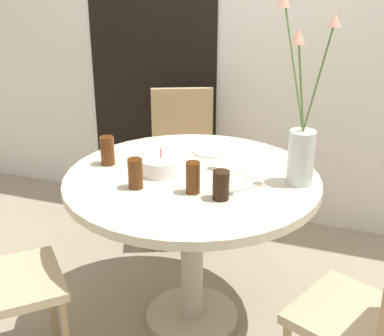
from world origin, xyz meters
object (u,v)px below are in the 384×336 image
at_px(chair_left_flank, 375,308).
at_px(drink_glass_2, 193,178).
at_px(drink_glass_1, 135,174).
at_px(drink_glass_3, 221,185).
at_px(chair_right_flank, 183,155).
at_px(flower_vase, 301,141).
at_px(birthday_cake, 161,165).
at_px(drink_glass_0, 108,151).
at_px(side_plate, 211,151).

distance_m(chair_left_flank, drink_glass_2, 0.85).
height_order(drink_glass_1, drink_glass_2, drink_glass_2).
bearing_deg(drink_glass_2, drink_glass_3, -7.83).
distance_m(chair_right_flank, drink_glass_3, 1.18).
distance_m(chair_right_flank, flower_vase, 1.18).
bearing_deg(birthday_cake, drink_glass_0, 178.06).
distance_m(chair_left_flank, drink_glass_1, 1.07).
bearing_deg(chair_right_flank, chair_left_flank, -68.08).
bearing_deg(side_plate, drink_glass_2, -81.13).
bearing_deg(flower_vase, birthday_cake, -170.97).
height_order(side_plate, drink_glass_2, drink_glass_2).
relative_size(flower_vase, drink_glass_3, 6.36).
xyz_separation_m(chair_left_flank, side_plate, (-0.84, 0.67, 0.26)).
relative_size(side_plate, drink_glass_3, 1.56).
distance_m(birthday_cake, drink_glass_3, 0.37).
bearing_deg(chair_right_flank, drink_glass_3, -84.82).
bearing_deg(drink_glass_3, side_plate, 112.11).
height_order(flower_vase, drink_glass_3, flower_vase).
bearing_deg(drink_glass_3, flower_vase, 44.38).
bearing_deg(side_plate, flower_vase, -26.25).
bearing_deg(flower_vase, drink_glass_1, -156.19).
distance_m(drink_glass_2, drink_glass_3, 0.13).
relative_size(drink_glass_0, drink_glass_3, 1.12).
xyz_separation_m(flower_vase, drink_glass_3, (-0.27, -0.26, -0.13)).
bearing_deg(birthday_cake, drink_glass_2, -36.03).
relative_size(side_plate, drink_glass_1, 1.45).
relative_size(flower_vase, drink_glass_1, 5.93).
bearing_deg(drink_glass_3, birthday_cake, 153.29).
bearing_deg(side_plate, chair_left_flank, -38.46).
bearing_deg(drink_glass_1, birthday_cake, 78.48).
distance_m(drink_glass_0, drink_glass_1, 0.31).
bearing_deg(drink_glass_3, drink_glass_1, -177.04).
height_order(chair_left_flank, drink_glass_0, chair_left_flank).
xyz_separation_m(birthday_cake, flower_vase, (0.60, 0.10, 0.16)).
bearing_deg(side_plate, drink_glass_1, -108.28).
distance_m(chair_right_flank, birthday_cake, 0.90).
bearing_deg(side_plate, drink_glass_0, -141.90).
xyz_separation_m(chair_right_flank, drink_glass_0, (-0.06, -0.82, 0.32)).
height_order(chair_left_flank, birthday_cake, chair_left_flank).
height_order(chair_right_flank, drink_glass_1, chair_right_flank).
relative_size(birthday_cake, drink_glass_2, 1.42).
distance_m(flower_vase, drink_glass_3, 0.40).
bearing_deg(birthday_cake, chair_left_flank, -19.28).
distance_m(side_plate, drink_glass_3, 0.54).
bearing_deg(drink_glass_2, chair_right_flank, 113.00).
bearing_deg(drink_glass_2, chair_left_flank, -13.94).
height_order(side_plate, drink_glass_3, drink_glass_3).
xyz_separation_m(chair_right_flank, side_plate, (0.34, -0.50, 0.26)).
xyz_separation_m(side_plate, drink_glass_0, (-0.40, -0.32, 0.06)).
xyz_separation_m(flower_vase, drink_glass_1, (-0.64, -0.28, -0.13)).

